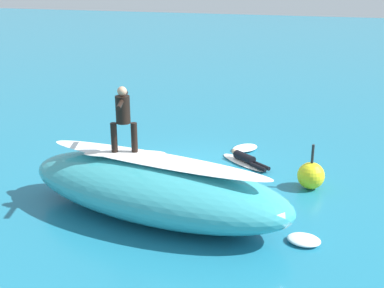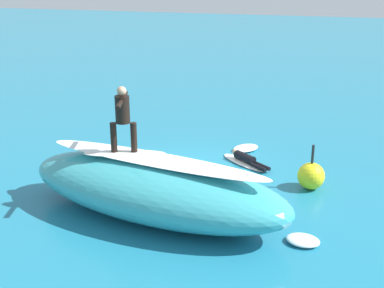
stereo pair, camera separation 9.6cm
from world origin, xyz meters
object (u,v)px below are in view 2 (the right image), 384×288
Objects in this scene: surfboard_riding at (124,153)px; surfer_paddling at (247,159)px; surfer_riding at (123,114)px; surfboard_paddling at (245,163)px; buoy_marker at (311,176)px.

surfer_paddling is (-2.13, -3.98, -1.28)m from surfboard_riding.
surfboard_riding is 1.24× the size of surfer_riding.
surfboard_paddling is at bearing -0.00° from surfer_paddling.
surfer_riding is (0.00, -0.00, 0.98)m from surfboard_riding.
surfboard_riding is 5.15m from buoy_marker.
surfboard_riding is 1.03× the size of surfboard_paddling.
surfer_paddling is (-2.13, -3.98, -2.26)m from surfer_riding.
surfboard_paddling is 1.52× the size of buoy_marker.
buoy_marker is at bearing -175.02° from surfboard_paddling.
surfboard_paddling is 0.20m from surfer_paddling.
buoy_marker is at bearing -174.77° from surfer_paddling.
surfer_paddling is at bearing -138.10° from surfboard_riding.
surfer_paddling is at bearing -138.10° from surfer_riding.
surfboard_riding reaches higher than surfboard_paddling.
surfboard_paddling is at bearing -30.15° from buoy_marker.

